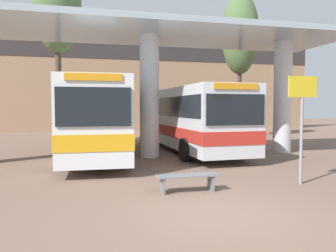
% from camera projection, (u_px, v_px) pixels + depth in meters
% --- Properties ---
extents(ground_plane, '(100.00, 100.00, 0.00)m').
position_uv_depth(ground_plane, '(215.00, 212.00, 6.97)').
color(ground_plane, '#755B4C').
extents(townhouse_backdrop, '(40.00, 0.58, 8.89)m').
position_uv_depth(townhouse_backdrop, '(118.00, 76.00, 31.01)').
color(townhouse_backdrop, '#9E7A5B').
rests_on(townhouse_backdrop, ground_plane).
extents(station_canopy, '(18.31, 5.21, 5.68)m').
position_uv_depth(station_canopy, '(149.00, 54.00, 14.48)').
color(station_canopy, silver).
rests_on(station_canopy, ground_plane).
extents(transit_bus_left_bay, '(2.91, 11.04, 3.29)m').
position_uv_depth(transit_bus_left_bay, '(96.00, 116.00, 15.21)').
color(transit_bus_left_bay, white).
rests_on(transit_bus_left_bay, ground_plane).
extents(transit_bus_center_bay, '(3.11, 10.27, 3.14)m').
position_uv_depth(transit_bus_center_bay, '(189.00, 117.00, 16.74)').
color(transit_bus_center_bay, silver).
rests_on(transit_bus_center_bay, ground_plane).
extents(waiting_bench_near_pillar, '(1.67, 0.44, 0.46)m').
position_uv_depth(waiting_bench_near_pillar, '(187.00, 179.00, 8.64)').
color(waiting_bench_near_pillar, slate).
rests_on(waiting_bench_near_pillar, ground_plane).
extents(info_sign_platform, '(0.90, 0.09, 3.13)m').
position_uv_depth(info_sign_platform, '(302.00, 108.00, 9.45)').
color(info_sign_platform, gray).
rests_on(info_sign_platform, ground_plane).
extents(poplar_tree_behind_left, '(2.69, 2.69, 10.56)m').
position_uv_depth(poplar_tree_behind_left, '(240.00, 35.00, 23.92)').
color(poplar_tree_behind_left, '#473A2B').
rests_on(poplar_tree_behind_left, ground_plane).
extents(poplar_tree_behind_right, '(2.74, 2.74, 11.41)m').
position_uv_depth(poplar_tree_behind_right, '(57.00, 3.00, 19.00)').
color(poplar_tree_behind_right, '#473A2B').
rests_on(poplar_tree_behind_right, ground_plane).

